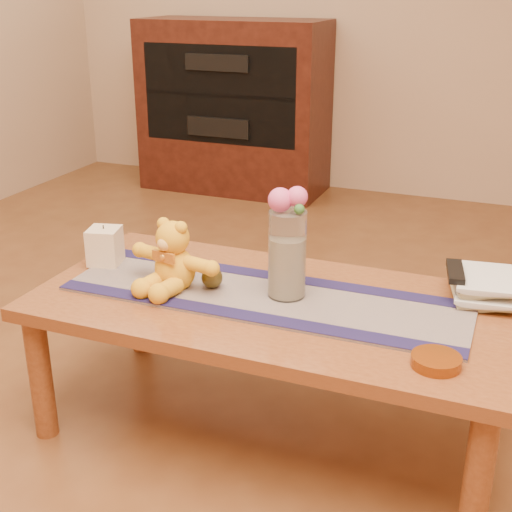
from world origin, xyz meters
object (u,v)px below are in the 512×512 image
at_px(book_bottom, 452,293).
at_px(tv_remote, 455,271).
at_px(pillar_candle, 105,246).
at_px(teddy_bear, 174,255).
at_px(amber_dish, 436,361).
at_px(glass_vase, 287,254).
at_px(bronze_ball, 212,278).

xyz_separation_m(book_bottom, tv_remote, (0.00, -0.01, 0.07)).
xyz_separation_m(pillar_candle, book_bottom, (1.09, 0.17, -0.06)).
relative_size(teddy_bear, amber_dish, 2.43).
bearing_deg(book_bottom, glass_vase, -170.64).
bearing_deg(glass_vase, book_bottom, 22.86).
distance_m(pillar_candle, amber_dish, 1.14).
distance_m(glass_vase, tv_remote, 0.49).
height_order(book_bottom, amber_dish, amber_dish).
height_order(glass_vase, tv_remote, glass_vase).
bearing_deg(tv_remote, amber_dish, -98.80).
xyz_separation_m(glass_vase, bronze_ball, (-0.23, -0.03, -0.10)).
height_order(glass_vase, bronze_ball, glass_vase).
xyz_separation_m(teddy_bear, book_bottom, (0.79, 0.25, -0.10)).
bearing_deg(book_bottom, pillar_candle, 175.53).
relative_size(bronze_ball, tv_remote, 0.40).
height_order(teddy_bear, book_bottom, teddy_bear).
bearing_deg(bronze_ball, amber_dish, -16.34).
xyz_separation_m(pillar_candle, amber_dish, (1.11, -0.25, -0.05)).
relative_size(teddy_bear, book_bottom, 1.34).
bearing_deg(book_bottom, teddy_bear, -175.73).
distance_m(pillar_candle, tv_remote, 1.11).
bearing_deg(glass_vase, bronze_ball, -172.39).
bearing_deg(teddy_bear, tv_remote, 28.21).
xyz_separation_m(teddy_bear, bronze_ball, (0.11, 0.03, -0.07)).
bearing_deg(teddy_bear, amber_dish, -1.01).
bearing_deg(amber_dish, pillar_candle, 167.11).
distance_m(glass_vase, book_bottom, 0.51).
relative_size(bronze_ball, amber_dish, 0.53).
height_order(pillar_candle, glass_vase, glass_vase).
distance_m(glass_vase, amber_dish, 0.54).
bearing_deg(glass_vase, amber_dish, -26.59).
relative_size(book_bottom, tv_remote, 1.39).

